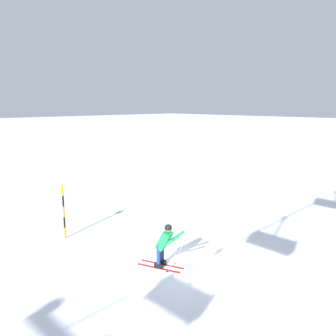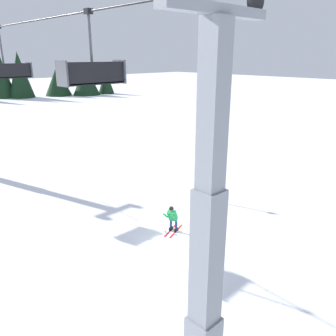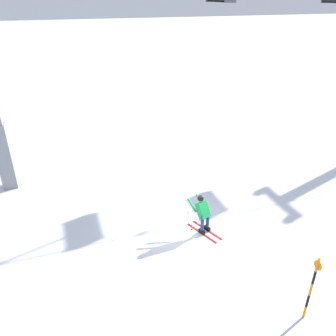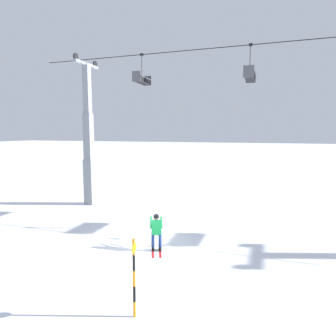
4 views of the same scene
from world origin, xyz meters
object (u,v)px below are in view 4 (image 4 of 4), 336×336
(chairlift_seat_nearest, at_px, (141,79))
(trail_marker_pole, at_px, (134,275))
(chairlift_seat_second, at_px, (248,75))
(skier_carving_main, at_px, (156,229))
(lift_tower_near, at_px, (89,144))

(chairlift_seat_nearest, height_order, trail_marker_pole, chairlift_seat_nearest)
(chairlift_seat_second, bearing_deg, trail_marker_pole, -101.03)
(skier_carving_main, relative_size, lift_tower_near, 0.17)
(skier_carving_main, xyz_separation_m, lift_tower_near, (-7.43, 6.21, 3.40))
(trail_marker_pole, bearing_deg, chairlift_seat_second, 78.97)
(lift_tower_near, bearing_deg, skier_carving_main, -39.85)
(lift_tower_near, distance_m, chairlift_seat_second, 11.45)
(chairlift_seat_second, bearing_deg, chairlift_seat_nearest, -180.00)
(skier_carving_main, relative_size, trail_marker_pole, 0.75)
(skier_carving_main, xyz_separation_m, chairlift_seat_second, (3.28, 6.21, 7.46))
(chairlift_seat_nearest, xyz_separation_m, chairlift_seat_second, (6.66, 0.00, -0.15))
(lift_tower_near, xyz_separation_m, chairlift_seat_nearest, (4.06, -0.00, 4.20))
(chairlift_seat_nearest, height_order, chairlift_seat_second, same)
(lift_tower_near, bearing_deg, trail_marker_pole, -51.85)
(skier_carving_main, xyz_separation_m, chairlift_seat_nearest, (-3.38, 6.21, 7.61))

